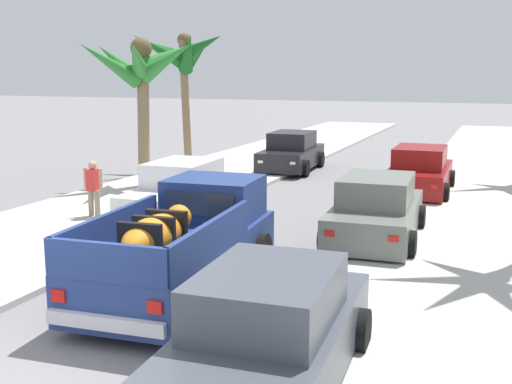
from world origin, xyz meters
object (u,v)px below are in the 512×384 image
Objects in this scene: car_left_near at (419,172)px; car_right_near at (182,192)px; palm_tree_right_fore at (141,68)px; car_left_far at (292,153)px; pedestrian at (93,187)px; palm_tree_left_back at (181,55)px; car_right_mid at (270,333)px; pickup_truck at (185,245)px; car_left_mid at (376,211)px.

car_right_near is at bearing -133.56° from car_left_near.
car_right_near is at bearing -45.64° from palm_tree_right_fore.
car_left_far is 2.73× the size of pedestrian.
car_right_near is 8.97m from palm_tree_left_back.
pedestrian reaches higher than car_right_near.
car_left_near is 2.69× the size of pedestrian.
palm_tree_right_fore is at bearing 127.66° from car_right_mid.
car_left_far is 0.80× the size of palm_tree_left_back.
car_right_mid and car_left_far have the same top height.
palm_tree_left_back is (-3.79, 7.20, 3.78)m from car_right_near.
car_right_mid is at bearing -55.52° from car_right_near.
palm_tree_right_fore is 4.08m from palm_tree_left_back.
pedestrian reaches higher than car_left_far.
palm_tree_left_back is at bearing 99.22° from palm_tree_right_fore.
pedestrian is (1.13, -4.33, -3.07)m from palm_tree_right_fore.
car_left_near is 10.14m from pedestrian.
pickup_truck is 1.23× the size of car_left_far.
car_left_mid is at bearing 90.75° from car_right_mid.
car_left_near is at bearing 88.14° from car_left_mid.
car_left_near is at bearing 89.55° from car_right_mid.
car_left_mid and car_left_far have the same top height.
car_left_far is at bearing 60.77° from palm_tree_right_fore.
car_right_mid is (0.10, -7.31, 0.00)m from car_left_mid.
palm_tree_left_back is at bearing 118.11° from pickup_truck.
car_left_near and car_right_near have the same top height.
pedestrian reaches higher than car_right_mid.
car_left_mid is at bearing -91.86° from car_left_near.
car_left_mid is at bearing -61.41° from car_left_far.
car_right_near is at bearing 118.65° from pickup_truck.
pickup_truck is 1.07× the size of palm_tree_right_fore.
car_right_mid is 9.94m from pedestrian.
palm_tree_left_back is at bearing 117.74° from car_right_near.
pedestrian is at bearing -101.76° from car_left_far.
palm_tree_right_fore is at bearing 134.36° from car_right_near.
pickup_truck reaches higher than pedestrian.
palm_tree_left_back is (-9.25, 1.46, 3.78)m from car_left_near.
car_left_far is 0.87× the size of palm_tree_right_fore.
car_left_far is (-5.16, 9.47, 0.00)m from car_left_mid.
pickup_truck is 1.23× the size of car_right_mid.
car_right_near is at bearing -90.60° from car_left_far.
car_right_near is (-2.71, 4.96, -0.10)m from pickup_truck.
palm_tree_right_fore is at bearing 156.27° from car_left_mid.
pickup_truck is at bearing -104.42° from car_left_near.
car_left_mid is at bearing -23.73° from palm_tree_right_fore.
car_right_mid is at bearing -89.25° from car_left_mid.
car_left_near is 0.79× the size of palm_tree_left_back.
pedestrian is at bearing -150.88° from car_right_near.
pedestrian is at bearing -77.94° from palm_tree_left_back.
car_left_near is 7.92m from car_right_near.
palm_tree_right_fore is 5.43m from pedestrian.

